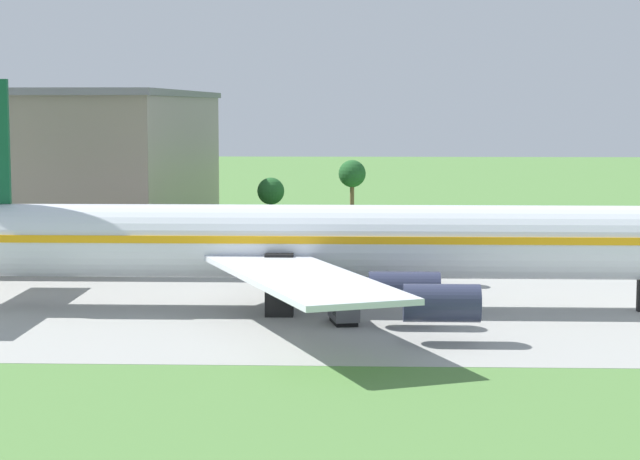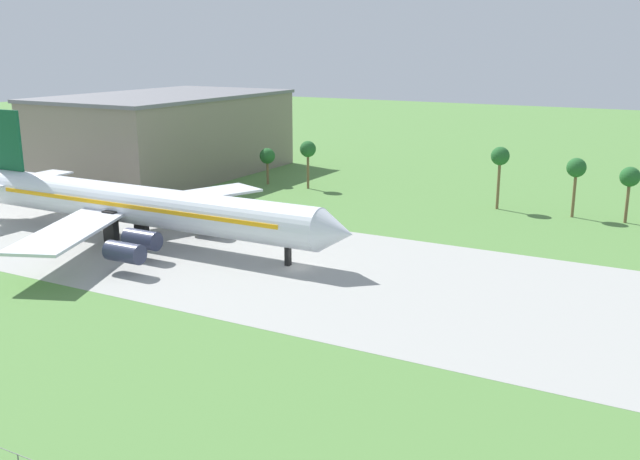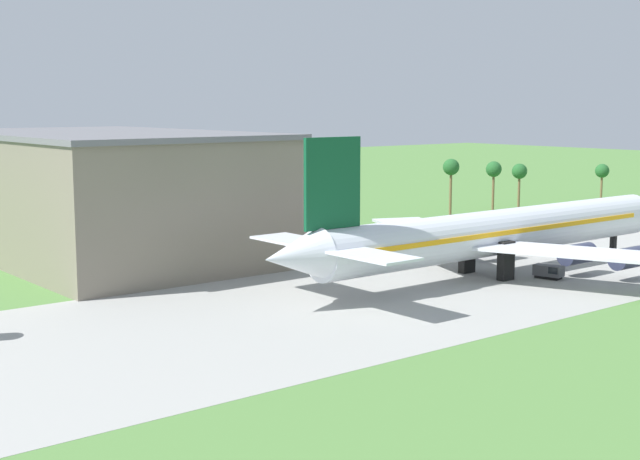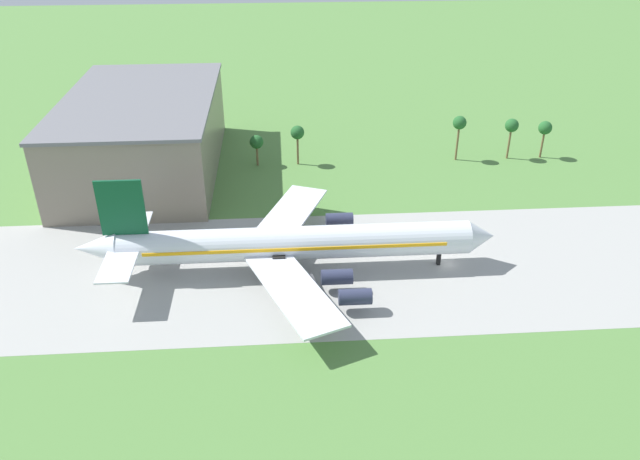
{
  "view_description": "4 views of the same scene",
  "coord_description": "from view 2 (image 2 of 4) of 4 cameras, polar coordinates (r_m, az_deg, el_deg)",
  "views": [
    {
      "loc": [
        -26.13,
        -100.55,
        18.04
      ],
      "look_at": [
        -29.92,
        0.2,
        7.07
      ],
      "focal_mm": 65.0,
      "sensor_mm": 36.0,
      "label": 1
    },
    {
      "loc": [
        50.18,
        -85.46,
        31.6
      ],
      "look_at": [
        3.55,
        0.2,
        6.07
      ],
      "focal_mm": 40.0,
      "sensor_mm": 36.0,
      "label": 2
    },
    {
      "loc": [
        -129.22,
        -81.06,
        24.06
      ],
      "look_at": [
        -63.4,
        0.2,
        9.29
      ],
      "focal_mm": 50.0,
      "sensor_mm": 36.0,
      "label": 3
    },
    {
      "loc": [
        -32.54,
        -102.27,
        66.93
      ],
      "look_at": [
        -25.0,
        5.0,
        6.0
      ],
      "focal_mm": 35.0,
      "sensor_mm": 36.0,
      "label": 4
    }
  ],
  "objects": [
    {
      "name": "terminal_building",
      "position": [
        181.12,
        -12.09,
        7.47
      ],
      "size": [
        36.72,
        61.2,
        19.8
      ],
      "color": "slate",
      "rests_on": "ground_plane"
    },
    {
      "name": "ground_plane",
      "position": [
        104.02,
        -1.77,
        -3.02
      ],
      "size": [
        600.0,
        600.0,
        0.0
      ],
      "primitive_type": "plane",
      "color": "#517F3D"
    },
    {
      "name": "jet_airliner",
      "position": [
        120.93,
        -14.65,
        1.97
      ],
      "size": [
        80.15,
        55.38,
        20.25
      ],
      "color": "silver",
      "rests_on": "ground_plane"
    },
    {
      "name": "palm_tree_row",
      "position": [
        143.62,
        14.07,
        4.89
      ],
      "size": [
        114.51,
        3.6,
        12.34
      ],
      "color": "brown",
      "rests_on": "ground_plane"
    },
    {
      "name": "baggage_tug",
      "position": [
        115.01,
        -15.46,
        -1.28
      ],
      "size": [
        2.77,
        4.29,
        1.9
      ],
      "color": "black",
      "rests_on": "ground_plane"
    },
    {
      "name": "taxiway_strip",
      "position": [
        104.02,
        -1.77,
        -3.02
      ],
      "size": [
        320.0,
        44.0,
        0.02
      ],
      "color": "#9E9E99",
      "rests_on": "ground_plane"
    }
  ]
}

